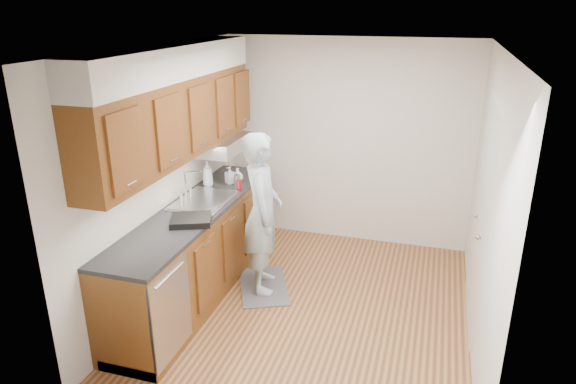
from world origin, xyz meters
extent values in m
plane|color=#9C6A3B|center=(0.00, 0.00, 0.00)|extent=(3.50, 3.50, 0.00)
plane|color=white|center=(0.00, 0.00, 2.50)|extent=(3.50, 3.50, 0.00)
cube|color=silver|center=(-1.50, 0.00, 1.25)|extent=(0.02, 3.50, 2.50)
cube|color=silver|center=(1.50, 0.00, 1.25)|extent=(0.02, 3.50, 2.50)
cube|color=silver|center=(0.00, 1.75, 1.25)|extent=(3.00, 0.02, 2.50)
cube|color=brown|center=(-1.20, 0.00, 0.45)|extent=(0.60, 2.80, 0.90)
cube|color=black|center=(-1.21, 0.00, 0.92)|extent=(0.63, 2.80, 0.04)
cube|color=#B2B2B7|center=(-1.20, 0.20, 0.89)|extent=(0.48, 0.68, 0.14)
cube|color=#B2B2B7|center=(-1.20, 0.20, 0.94)|extent=(0.52, 0.72, 0.01)
cube|color=#B2B2B7|center=(-0.91, -1.10, 0.47)|extent=(0.03, 0.60, 0.80)
cube|color=brown|center=(-1.33, 0.00, 1.83)|extent=(0.33, 2.80, 0.75)
cube|color=silver|center=(-1.33, 0.00, 2.35)|extent=(0.35, 2.80, 0.30)
cube|color=#A5A5AA|center=(-1.27, 0.85, 1.37)|extent=(0.46, 0.75, 0.16)
cube|color=white|center=(1.49, 0.30, 1.02)|extent=(0.02, 1.22, 2.05)
cube|color=slate|center=(-0.58, 0.25, 0.01)|extent=(0.77, 0.94, 0.02)
imported|color=#9DB3BF|center=(-0.58, 0.25, 0.96)|extent=(0.64, 0.78, 1.90)
imported|color=silver|center=(-1.35, 0.63, 1.09)|extent=(0.13, 0.13, 0.30)
imported|color=silver|center=(-1.15, 0.79, 1.04)|extent=(0.12, 0.12, 0.19)
imported|color=silver|center=(-1.09, 0.86, 1.02)|extent=(0.17, 0.17, 0.16)
cylinder|color=#B61F2C|center=(-0.97, 0.61, 1.00)|extent=(0.07, 0.07, 0.11)
cylinder|color=#A5A5AA|center=(-1.05, 0.73, 1.00)|extent=(0.09, 0.09, 0.13)
cube|color=black|center=(-1.07, -0.35, 0.97)|extent=(0.46, 0.42, 0.06)
camera|label=1|loc=(1.04, -4.27, 2.85)|focal=32.00mm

